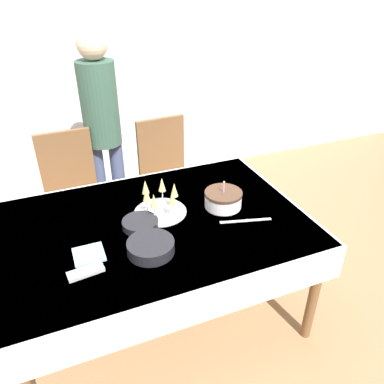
% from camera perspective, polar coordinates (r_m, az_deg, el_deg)
% --- Properties ---
extents(ground_plane, '(12.00, 12.00, 0.00)m').
position_cam_1_polar(ground_plane, '(2.63, -4.74, -17.76)').
color(ground_plane, '#93704C').
extents(wall_back, '(8.00, 0.05, 2.70)m').
position_cam_1_polar(wall_back, '(3.70, -15.65, 20.01)').
color(wall_back, silver).
rests_on(wall_back, ground_plane).
extents(dining_table, '(1.71, 1.17, 0.73)m').
position_cam_1_polar(dining_table, '(2.20, -5.44, -6.74)').
color(dining_table, white).
rests_on(dining_table, ground_plane).
extents(dining_chair_far_left, '(0.43, 0.43, 0.97)m').
position_cam_1_polar(dining_chair_far_left, '(2.96, -17.73, 0.22)').
color(dining_chair_far_left, brown).
rests_on(dining_chair_far_left, ground_plane).
extents(dining_chair_far_right, '(0.45, 0.45, 0.97)m').
position_cam_1_polar(dining_chair_far_right, '(3.08, -3.83, 2.91)').
color(dining_chair_far_right, brown).
rests_on(dining_chair_far_right, ground_plane).
extents(birthday_cake, '(0.23, 0.23, 0.17)m').
position_cam_1_polar(birthday_cake, '(2.25, 4.77, -1.09)').
color(birthday_cake, white).
rests_on(birthday_cake, dining_table).
extents(champagne_tray, '(0.31, 0.31, 0.18)m').
position_cam_1_polar(champagne_tray, '(2.18, -4.98, -1.23)').
color(champagne_tray, silver).
rests_on(champagne_tray, dining_table).
extents(plate_stack_main, '(0.24, 0.24, 0.06)m').
position_cam_1_polar(plate_stack_main, '(1.92, -6.30, -8.31)').
color(plate_stack_main, black).
rests_on(plate_stack_main, dining_table).
extents(plate_stack_dessert, '(0.20, 0.20, 0.04)m').
position_cam_1_polar(plate_stack_dessert, '(2.11, -7.88, -4.78)').
color(plate_stack_dessert, black).
rests_on(plate_stack_dessert, dining_table).
extents(cake_knife, '(0.29, 0.09, 0.00)m').
position_cam_1_polar(cake_knife, '(2.16, 8.17, -4.35)').
color(cake_knife, silver).
rests_on(cake_knife, dining_table).
extents(fork_pile, '(0.18, 0.08, 0.02)m').
position_cam_1_polar(fork_pile, '(1.87, -15.88, -11.62)').
color(fork_pile, silver).
rests_on(fork_pile, dining_table).
extents(napkin_pile, '(0.15, 0.15, 0.01)m').
position_cam_1_polar(napkin_pile, '(1.97, -15.44, -9.17)').
color(napkin_pile, '#8CC6E0').
rests_on(napkin_pile, dining_table).
extents(person_standing, '(0.28, 0.28, 1.64)m').
position_cam_1_polar(person_standing, '(2.99, -13.64, 10.68)').
color(person_standing, '#3F4C72').
rests_on(person_standing, ground_plane).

